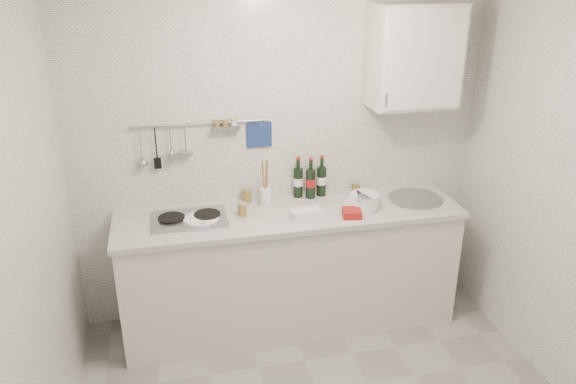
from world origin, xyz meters
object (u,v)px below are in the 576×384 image
object	(u,v)px
wall_cabinet	(414,56)
plate_stack_hob	(201,220)
plate_stack_sink	(362,202)
wine_bottles	(310,177)
utensil_crock	(265,194)

from	to	relation	value
wall_cabinet	plate_stack_hob	bearing A→B (deg)	-173.78
wall_cabinet	plate_stack_sink	xyz separation A→B (m)	(-0.39, -0.18, -0.98)
wall_cabinet	plate_stack_hob	world-z (taller)	wall_cabinet
plate_stack_hob	wall_cabinet	bearing A→B (deg)	6.22
wall_cabinet	plate_stack_sink	distance (m)	1.07
plate_stack_sink	wine_bottles	world-z (taller)	wine_bottles
plate_stack_hob	utensil_crock	distance (m)	0.53
plate_stack_hob	utensil_crock	size ratio (longest dim) A/B	0.76
wall_cabinet	plate_stack_sink	world-z (taller)	wall_cabinet
plate_stack_hob	plate_stack_sink	bearing A→B (deg)	-0.77
plate_stack_sink	wine_bottles	size ratio (longest dim) A/B	0.87
wall_cabinet	wine_bottles	xyz separation A→B (m)	(-0.69, 0.11, -0.87)
plate_stack_sink	utensil_crock	distance (m)	0.70
plate_stack_hob	wine_bottles	distance (m)	0.89
wall_cabinet	utensil_crock	bearing A→B (deg)	177.86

